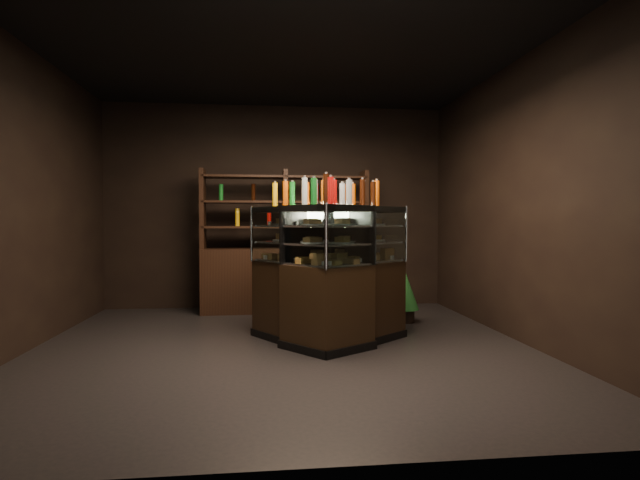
# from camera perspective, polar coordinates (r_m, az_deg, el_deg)

# --- Properties ---
(ground) EXTENTS (5.00, 5.00, 0.00)m
(ground) POSITION_cam_1_polar(r_m,az_deg,el_deg) (5.16, -4.21, -12.16)
(ground) COLOR black
(ground) RESTS_ON ground
(room_shell) EXTENTS (5.02, 5.02, 3.01)m
(room_shell) POSITION_cam_1_polar(r_m,az_deg,el_deg) (5.05, -4.27, 9.71)
(room_shell) COLOR black
(room_shell) RESTS_ON ground
(display_case) EXTENTS (1.73, 1.47, 1.44)m
(display_case) POSITION_cam_1_polar(r_m,az_deg,el_deg) (5.29, 0.90, -6.48)
(display_case) COLOR black
(display_case) RESTS_ON ground
(food_display) EXTENTS (1.31, 1.11, 0.44)m
(food_display) POSITION_cam_1_polar(r_m,az_deg,el_deg) (5.23, 0.90, 0.01)
(food_display) COLOR gold
(food_display) RESTS_ON display_case
(bottles_top) EXTENTS (1.14, 0.97, 0.30)m
(bottles_top) POSITION_cam_1_polar(r_m,az_deg,el_deg) (5.24, 0.91, 5.42)
(bottles_top) COLOR yellow
(bottles_top) RESTS_ON display_case
(potted_conifer) EXTENTS (0.33, 0.33, 0.71)m
(potted_conifer) POSITION_cam_1_polar(r_m,az_deg,el_deg) (6.42, 9.78, -5.70)
(potted_conifer) COLOR black
(potted_conifer) RESTS_ON ground
(back_shelving) EXTENTS (2.34, 0.46, 2.00)m
(back_shelving) POSITION_cam_1_polar(r_m,az_deg,el_deg) (7.09, -4.00, -3.29)
(back_shelving) COLOR black
(back_shelving) RESTS_ON ground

